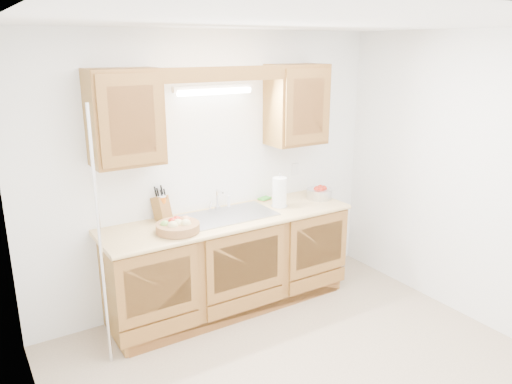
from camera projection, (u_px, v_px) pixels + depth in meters
room at (313, 216)px, 3.38m from camera, size 3.52×3.50×2.50m
base_cabinets at (229, 263)px, 4.58m from camera, size 2.20×0.60×0.86m
countertop at (229, 219)px, 4.45m from camera, size 2.30×0.63×0.04m
upper_cabinet_left at (125, 117)px, 3.88m from camera, size 0.55×0.33×0.75m
upper_cabinet_right at (296, 105)px, 4.73m from camera, size 0.55×0.33×0.75m
valance at (226, 74)px, 4.10m from camera, size 2.20×0.05×0.12m
fluorescent_fixture at (214, 90)px, 4.32m from camera, size 0.76×0.08×0.08m
sink at (228, 223)px, 4.48m from camera, size 0.84×0.46×0.36m
wire_shelf_pole at (100, 242)px, 3.60m from camera, size 0.03×0.03×2.00m
outlet_plate at (295, 169)px, 5.10m from camera, size 0.08×0.01×0.12m
fruit_basket at (178, 226)px, 4.06m from camera, size 0.43×0.43×0.11m
knife_block at (162, 208)px, 4.32m from camera, size 0.15×0.20×0.31m
orange_canister at (162, 208)px, 4.31m from camera, size 0.10×0.10×0.23m
soap_bottle at (162, 212)px, 4.32m from camera, size 0.10×0.10×0.16m
sponge at (265, 199)px, 4.92m from camera, size 0.14×0.11×0.03m
paper_towel at (280, 193)px, 4.67m from camera, size 0.16×0.16×0.34m
apple_bowl at (319, 193)px, 4.96m from camera, size 0.26×0.26×0.13m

